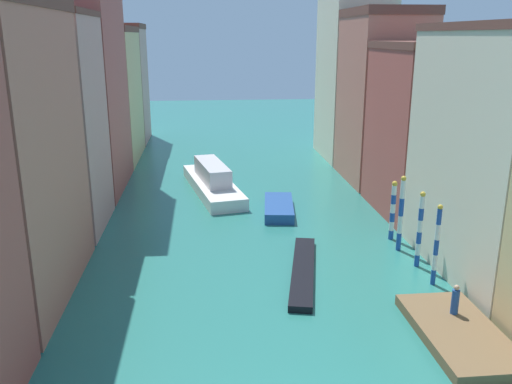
{
  "coord_description": "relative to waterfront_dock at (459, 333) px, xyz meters",
  "views": [
    {
      "loc": [
        -3.08,
        -14.36,
        13.33
      ],
      "look_at": [
        0.88,
        25.83,
        1.5
      ],
      "focal_mm": 37.64,
      "sensor_mm": 36.0,
      "label": 1
    }
  ],
  "objects": [
    {
      "name": "vaporetto_white",
      "position": [
        -10.7,
        25.17,
        0.7
      ],
      "size": [
        5.47,
        13.11,
        2.61
      ],
      "color": "white",
      "rests_on": "ground"
    },
    {
      "name": "motorboat_0",
      "position": [
        -5.67,
        18.83,
        0.13
      ],
      "size": [
        2.88,
        6.15,
        0.78
      ],
      "color": "#234C93",
      "rests_on": "ground"
    },
    {
      "name": "building_left_3",
      "position": [
        -21.71,
        27.55,
        10.46
      ],
      "size": [
        6.36,
        12.08,
        21.42
      ],
      "color": "#B25147",
      "rests_on": "ground"
    },
    {
      "name": "mooring_pole_1",
      "position": [
        1.17,
        7.95,
        2.12
      ],
      "size": [
        0.32,
        0.32,
        4.66
      ],
      "color": "#1E479E",
      "rests_on": "ground"
    },
    {
      "name": "building_left_2",
      "position": [
        -21.71,
        17.13,
        7.23
      ],
      "size": [
        6.36,
        8.17,
        14.97
      ],
      "color": "tan",
      "rests_on": "ground"
    },
    {
      "name": "waterfront_dock",
      "position": [
        0.0,
        0.0,
        0.0
      ],
      "size": [
        3.51,
        6.99,
        0.52
      ],
      "color": "brown",
      "rests_on": "ground"
    },
    {
      "name": "ground_plane",
      "position": [
        -8.27,
        18.23,
        -0.26
      ],
      "size": [
        154.0,
        154.0,
        0.0
      ],
      "primitive_type": "plane",
      "color": "#28756B"
    },
    {
      "name": "building_right_4",
      "position": [
        5.17,
        38.32,
        9.11
      ],
      "size": [
        6.36,
        10.23,
        18.72
      ],
      "color": "beige",
      "rests_on": "ground"
    },
    {
      "name": "person_on_dock",
      "position": [
        0.35,
        1.35,
        0.95
      ],
      "size": [
        0.36,
        0.36,
        1.49
      ],
      "color": "#234C93",
      "rests_on": "waterfront_dock"
    },
    {
      "name": "gondola_black",
      "position": [
        -5.82,
        7.58,
        -0.07
      ],
      "size": [
        3.2,
        9.51,
        0.38
      ],
      "color": "black",
      "rests_on": "ground"
    },
    {
      "name": "building_right_2",
      "position": [
        5.17,
        18.07,
        6.21
      ],
      "size": [
        6.36,
        9.67,
        12.91
      ],
      "color": "#B25147",
      "rests_on": "ground"
    },
    {
      "name": "mooring_pole_2",
      "position": [
        0.95,
        10.5,
        2.26
      ],
      "size": [
        0.34,
        0.34,
        4.95
      ],
      "color": "#1E479E",
      "rests_on": "ground"
    },
    {
      "name": "building_left_4",
      "position": [
        -21.71,
        39.71,
        6.88
      ],
      "size": [
        6.36,
        12.23,
        14.26
      ],
      "color": "#DBB77A",
      "rests_on": "ground"
    },
    {
      "name": "building_right_1",
      "position": [
        5.17,
        7.09,
        6.76
      ],
      "size": [
        6.36,
        12.16,
        14.02
      ],
      "color": "beige",
      "rests_on": "ground"
    },
    {
      "name": "mooring_pole_3",
      "position": [
        1.13,
        12.43,
        1.84
      ],
      "size": [
        0.36,
        0.36,
        4.09
      ],
      "color": "#1E479E",
      "rests_on": "ground"
    },
    {
      "name": "building_left_5",
      "position": [
        -21.71,
        50.29,
        7.12
      ],
      "size": [
        6.36,
        8.37,
        14.74
      ],
      "color": "tan",
      "rests_on": "ground"
    },
    {
      "name": "building_right_3",
      "position": [
        5.17,
        28.08,
        7.6
      ],
      "size": [
        6.36,
        9.68,
        15.69
      ],
      "color": "#C6705B",
      "rests_on": "ground"
    },
    {
      "name": "mooring_pole_0",
      "position": [
        1.12,
        5.5,
        2.11
      ],
      "size": [
        0.29,
        0.29,
        4.66
      ],
      "color": "#1E479E",
      "rests_on": "ground"
    }
  ]
}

